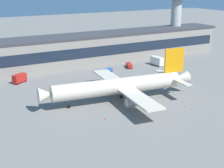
# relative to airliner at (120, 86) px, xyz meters

# --- Properties ---
(ground_plane) EXTENTS (600.00, 600.00, 0.00)m
(ground_plane) POSITION_rel_airliner_xyz_m (4.10, -5.02, -5.36)
(ground_plane) COLOR slate
(terminal_building) EXTENTS (171.59, 16.70, 14.43)m
(terminal_building) POSITION_rel_airliner_xyz_m (4.10, 53.73, 1.88)
(terminal_building) COLOR gray
(terminal_building) RESTS_ON ground_plane
(airliner) EXTENTS (53.89, 46.13, 16.60)m
(airliner) POSITION_rel_airliner_xyz_m (0.00, 0.00, 0.00)
(airliner) COLOR beige
(airliner) RESTS_ON ground_plane
(control_tower) EXTENTS (11.11, 11.11, 35.31)m
(control_tower) POSITION_rel_airliner_xyz_m (70.47, 57.04, 16.46)
(control_tower) COLOR #B7B7B2
(control_tower) RESTS_ON ground_plane
(follow_me_car) EXTENTS (4.79, 3.49, 1.85)m
(follow_me_car) POSITION_rel_airliner_xyz_m (13.63, 33.63, -4.27)
(follow_me_car) COLOR #2651A5
(follow_me_car) RESTS_ON ground_plane
(catering_truck) EXTENTS (2.91, 7.31, 4.15)m
(catering_truck) POSITION_rel_airliner_xyz_m (40.54, 33.57, -3.07)
(catering_truck) COLOR white
(catering_truck) RESTS_ON ground_plane
(belt_loader) EXTENTS (4.19, 6.69, 1.95)m
(belt_loader) POSITION_rel_airliner_xyz_m (26.64, 36.59, -4.21)
(belt_loader) COLOR red
(belt_loader) RESTS_ON ground_plane
(stair_truck) EXTENTS (6.35, 5.26, 3.55)m
(stair_truck) POSITION_rel_airliner_xyz_m (-24.48, 37.46, -3.38)
(stair_truck) COLOR red
(stair_truck) RESTS_ON ground_plane
(traffic_cone_0) EXTENTS (0.55, 0.55, 0.69)m
(traffic_cone_0) POSITION_rel_airliner_xyz_m (-12.14, -11.65, -5.02)
(traffic_cone_0) COLOR #F2590C
(traffic_cone_0) RESTS_ON ground_plane
(traffic_cone_1) EXTENTS (0.46, 0.46, 0.58)m
(traffic_cone_1) POSITION_rel_airliner_xyz_m (15.24, -15.32, -5.07)
(traffic_cone_1) COLOR #F2590C
(traffic_cone_1) RESTS_ON ground_plane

